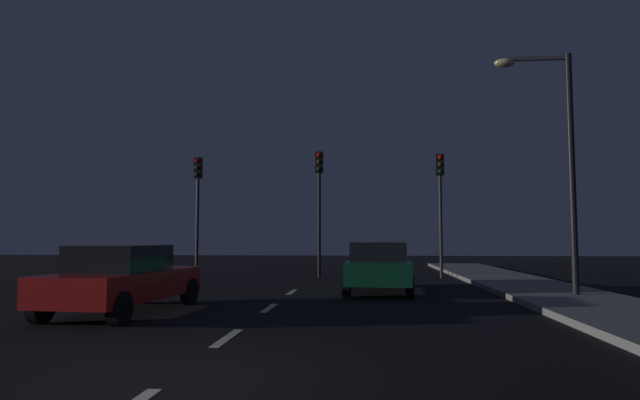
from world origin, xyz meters
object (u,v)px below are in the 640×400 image
Objects in this scene: traffic_signal_center at (319,190)px; car_adjacent_lane at (124,279)px; traffic_signal_right at (440,191)px; traffic_signal_left at (198,193)px; car_stopped_ahead at (379,267)px; street_lamp_right at (558,148)px.

car_adjacent_lane is at bearing -106.36° from traffic_signal_center.
traffic_signal_left is at bearing -180.00° from traffic_signal_right.
traffic_signal_left is 1.00× the size of traffic_signal_right.
car_stopped_ahead is (7.63, -5.98, -2.82)m from traffic_signal_left.
traffic_signal_center reaches higher than traffic_signal_left.
traffic_signal_left is 10.35m from traffic_signal_right.
traffic_signal_right reaches higher than car_stopped_ahead.
traffic_signal_right is at bearing -0.00° from traffic_signal_center.
car_stopped_ahead is at bearing -114.45° from traffic_signal_right.
traffic_signal_left reaches higher than car_adjacent_lane.
traffic_signal_center is 5.06m from traffic_signal_right.
traffic_signal_right is 0.78× the size of street_lamp_right.
street_lamp_right is (12.45, -7.68, 0.47)m from traffic_signal_left.
car_adjacent_lane is 0.67× the size of street_lamp_right.
traffic_signal_right is at bearing 53.30° from car_adjacent_lane.
traffic_signal_right is 7.16m from car_stopped_ahead.
traffic_signal_right is 14.26m from car_adjacent_lane.
traffic_signal_left reaches higher than car_stopped_ahead.
traffic_signal_left is 1.15× the size of car_adjacent_lane.
traffic_signal_right is 1.16× the size of car_adjacent_lane.
car_stopped_ahead is (2.34, -5.98, -2.94)m from traffic_signal_center.
street_lamp_right is at bearing 18.62° from car_adjacent_lane.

